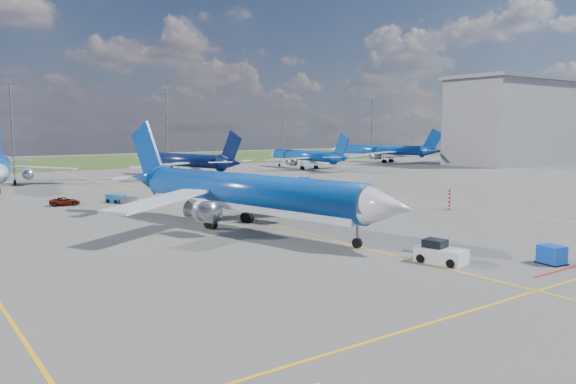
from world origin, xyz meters
TOP-DOWN VIEW (x-y plane):
  - ground at (0.00, 0.00)m, footprint 400.00×400.00m
  - grass_strip at (0.00, 150.00)m, footprint 400.00×80.00m
  - taxiway_lines at (0.17, 27.70)m, footprint 60.25×160.00m
  - floodlight_masts at (10.00, 110.00)m, footprint 202.20×0.50m
  - terminal_building at (120.00, 60.00)m, footprint 42.00×22.00m
  - warning_post at (26.00, 8.00)m, footprint 0.50×0.50m
  - bg_jet_nnw at (-18.04, 76.39)m, footprint 34.98×42.41m
  - bg_jet_n at (18.57, 76.35)m, footprint 37.50×44.51m
  - bg_jet_ne at (56.65, 80.66)m, footprint 29.11×37.62m
  - bg_jet_ene at (94.37, 89.69)m, footprint 42.37×48.30m
  - main_airliner at (-3.56, 11.61)m, footprint 41.85×49.98m
  - pushback_tug at (1.12, -10.85)m, footprint 2.88×5.66m
  - uld_container at (8.14, -16.41)m, footprint 1.73×2.05m
  - service_car_b at (-14.95, 42.73)m, footprint 4.34×2.40m
  - service_car_c at (23.54, 38.64)m, footprint 3.64×4.72m
  - baggage_tug_w at (26.51, 37.54)m, footprint 1.42×4.67m
  - baggage_tug_c at (-7.65, 40.56)m, footprint 3.26×5.57m
  - baggage_tug_e at (34.64, 50.64)m, footprint 1.37×4.26m

SIDE VIEW (x-z plane):
  - ground at x=0.00m, z-range 0.00..0.00m
  - bg_jet_nnw at x=-18.04m, z-range -4.99..4.99m
  - bg_jet_n at x=18.57m, z-range -5.10..5.10m
  - bg_jet_ne at x=56.65m, z-range -4.82..4.82m
  - bg_jet_ene at x=94.37m, z-range -5.29..5.29m
  - main_airliner at x=-3.56m, z-range -5.77..5.77m
  - grass_strip at x=0.00m, z-range 0.00..0.01m
  - taxiway_lines at x=0.17m, z-range 0.00..0.02m
  - baggage_tug_e at x=34.64m, z-range -0.03..0.91m
  - baggage_tug_w at x=26.51m, z-range -0.03..1.01m
  - baggage_tug_c at x=-7.65m, z-range -0.04..1.18m
  - service_car_b at x=-14.95m, z-range 0.00..1.15m
  - service_car_c at x=23.54m, z-range 0.00..1.28m
  - uld_container at x=8.14m, z-range 0.00..1.50m
  - pushback_tug at x=1.12m, z-range -0.18..1.70m
  - warning_post at x=26.00m, z-range 0.00..3.00m
  - floodlight_masts at x=10.00m, z-range 1.21..23.91m
  - terminal_building at x=120.00m, z-range 0.07..26.07m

